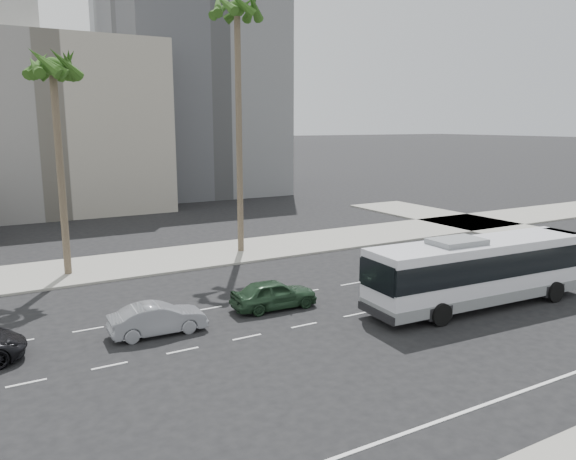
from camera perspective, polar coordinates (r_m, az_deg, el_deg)
ground at (r=30.03m, az=11.57°, el=-7.59°), size 700.00×700.00×0.00m
sidewalk_north at (r=42.42m, az=-2.33°, el=-1.81°), size 120.00×7.00×0.15m
midrise_beige_west at (r=66.61m, az=-24.07°, el=9.64°), size 24.00×18.00×18.00m
midrise_gray_center at (r=78.15m, az=-9.76°, el=13.41°), size 20.00×20.00×26.00m
civic_tower at (r=273.36m, az=-27.13°, el=15.97°), size 42.00×42.00×129.00m
highrise_right at (r=260.52m, az=-16.03°, el=16.17°), size 26.00×26.00×70.00m
highrise_far at (r=295.71m, az=-12.58°, el=14.69°), size 22.00×22.00×60.00m
city_bus at (r=30.52m, az=19.11°, el=-3.84°), size 13.14×3.57×3.74m
car_a at (r=28.75m, az=-1.46°, el=-6.60°), size 2.02×4.57×1.53m
car_b at (r=26.08m, az=-13.25°, el=-8.89°), size 1.68×4.39×1.43m
palm_near at (r=40.79m, az=-5.27°, el=21.25°), size 5.50×5.50×18.50m
palm_mid at (r=36.48m, az=-23.07°, el=14.79°), size 4.46×4.46×13.79m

